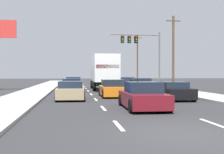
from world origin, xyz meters
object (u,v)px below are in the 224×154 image
(box_truck, at_px, (104,70))
(utility_pole_far, at_px, (137,58))
(car_blue, at_px, (71,86))
(utility_pole_mid, at_px, (173,51))
(car_orange, at_px, (113,89))
(car_navy, at_px, (141,86))
(car_maroon, at_px, (143,97))
(traffic_signal_mast, at_px, (138,44))
(car_black, at_px, (174,91))
(car_tan, at_px, (71,91))
(car_gray, at_px, (73,83))
(car_silver, at_px, (127,83))

(box_truck, xyz_separation_m, utility_pole_far, (8.74, 22.71, 2.57))
(car_blue, xyz_separation_m, utility_pole_mid, (12.33, 6.34, 3.95))
(car_blue, xyz_separation_m, box_truck, (3.48, 3.20, 1.51))
(car_orange, distance_m, utility_pole_far, 33.44)
(car_blue, height_order, car_navy, car_navy)
(car_orange, xyz_separation_m, utility_pole_mid, (9.15, 12.37, 3.94))
(car_maroon, xyz_separation_m, car_navy, (2.93, 12.97, 0.01))
(box_truck, relative_size, traffic_signal_mast, 1.12)
(traffic_signal_mast, height_order, utility_pole_mid, utility_pole_mid)
(box_truck, relative_size, car_black, 1.93)
(car_maroon, xyz_separation_m, utility_pole_far, (8.60, 39.72, 4.07))
(car_orange, bearing_deg, car_blue, 117.78)
(car_tan, height_order, utility_pole_far, utility_pole_far)
(car_gray, distance_m, car_tan, 14.98)
(car_gray, height_order, car_black, car_gray)
(car_black, height_order, utility_pole_far, utility_pole_far)
(traffic_signal_mast, bearing_deg, car_navy, -101.50)
(car_tan, relative_size, utility_pole_mid, 0.47)
(car_navy, bearing_deg, car_blue, 172.71)
(car_orange, distance_m, car_black, 4.79)
(car_orange, xyz_separation_m, traffic_signal_mast, (5.76, 16.90, 5.16))
(car_orange, bearing_deg, car_tan, -146.41)
(box_truck, distance_m, car_black, 12.76)
(car_blue, height_order, car_black, car_blue)
(car_tan, distance_m, car_black, 6.99)
(car_maroon, relative_size, car_navy, 0.92)
(car_blue, distance_m, utility_pole_mid, 14.41)
(box_truck, xyz_separation_m, car_black, (3.46, -12.18, -1.54))
(car_blue, distance_m, car_black, 11.35)
(car_gray, height_order, car_maroon, car_maroon)
(car_blue, relative_size, car_black, 0.94)
(car_orange, bearing_deg, car_black, -38.15)
(car_tan, xyz_separation_m, car_silver, (6.57, 14.45, 0.03))
(car_blue, relative_size, car_navy, 0.88)
(car_gray, distance_m, utility_pole_far, 22.90)
(car_blue, height_order, utility_pole_far, utility_pole_far)
(car_black, relative_size, utility_pole_mid, 0.49)
(box_truck, bearing_deg, traffic_signal_mast, 54.59)
(car_orange, xyz_separation_m, car_maroon, (0.45, -7.79, 0.00))
(car_blue, distance_m, box_truck, 4.96)
(car_navy, bearing_deg, box_truck, 127.29)
(car_tan, bearing_deg, car_maroon, -57.49)
(car_silver, bearing_deg, car_navy, -90.17)
(car_gray, xyz_separation_m, car_maroon, (3.43, -20.66, -0.01))
(car_black, bearing_deg, car_blue, 127.69)
(car_orange, bearing_deg, car_maroon, -86.67)
(car_orange, xyz_separation_m, car_black, (3.77, -2.96, -0.04))
(car_navy, bearing_deg, car_silver, 89.83)
(car_blue, xyz_separation_m, car_silver, (6.57, 6.32, 0.01))
(car_gray, relative_size, car_black, 1.04)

